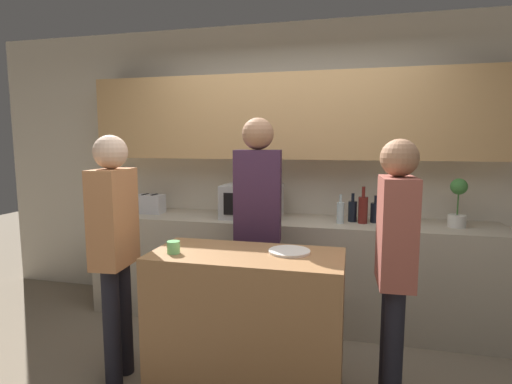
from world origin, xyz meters
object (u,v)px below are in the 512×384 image
at_px(bottle_0, 340,212).
at_px(person_center, 258,214).
at_px(bottle_1, 353,211).
at_px(plate_on_island, 289,251).
at_px(potted_plant, 458,203).
at_px(person_right, 395,254).
at_px(toaster, 150,204).
at_px(cup_0, 173,247).
at_px(bottle_2, 363,209).
at_px(microwave, 252,201).
at_px(person_left, 114,238).
at_px(bottle_3, 376,212).

distance_m(bottle_0, person_center, 0.80).
distance_m(bottle_1, plate_on_island, 1.17).
relative_size(potted_plant, person_right, 0.24).
bearing_deg(person_center, person_right, 145.72).
bearing_deg(potted_plant, bottle_0, -175.67).
relative_size(toaster, cup_0, 3.26).
bearing_deg(toaster, person_center, -26.61).
xyz_separation_m(bottle_2, cup_0, (-1.15, -1.24, -0.08)).
height_order(microwave, bottle_1, microwave).
xyz_separation_m(bottle_0, cup_0, (-0.97, -1.19, -0.05)).
relative_size(bottle_0, plate_on_island, 0.95).
bearing_deg(bottle_2, bottle_0, -166.15).
relative_size(microwave, plate_on_island, 2.00).
height_order(bottle_2, person_left, person_left).
distance_m(microwave, toaster, 1.02).
bearing_deg(bottle_2, person_right, -81.80).
distance_m(microwave, potted_plant, 1.71).
xyz_separation_m(microwave, toaster, (-1.02, 0.00, -0.06)).
height_order(potted_plant, person_center, person_center).
xyz_separation_m(bottle_2, person_right, (0.16, -1.09, -0.08)).
relative_size(potted_plant, cup_0, 4.96).
xyz_separation_m(potted_plant, cup_0, (-1.89, -1.26, -0.16)).
bearing_deg(microwave, bottle_0, -4.95).
height_order(toaster, person_left, person_left).
distance_m(bottle_2, plate_on_island, 1.15).
distance_m(bottle_1, person_right, 1.17).
xyz_separation_m(bottle_0, person_center, (-0.59, -0.54, 0.06)).
bearing_deg(bottle_2, bottle_3, 29.65).
bearing_deg(plate_on_island, cup_0, -164.86).
bearing_deg(person_center, potted_plant, -163.92).
bearing_deg(toaster, bottle_1, 1.00).
xyz_separation_m(bottle_2, person_center, (-0.77, -0.59, 0.03)).
xyz_separation_m(microwave, person_left, (-0.62, -1.21, -0.09)).
distance_m(toaster, bottle_3, 2.10).
bearing_deg(microwave, person_right, -44.51).
distance_m(microwave, plate_on_island, 1.20).
bearing_deg(bottle_2, bottle_1, 145.96).
bearing_deg(microwave, cup_0, -98.13).
distance_m(bottle_0, person_left, 1.81).
bearing_deg(microwave, bottle_3, 2.01).
bearing_deg(person_center, toaster, -32.50).
xyz_separation_m(bottle_3, cup_0, (-1.26, -1.30, -0.05)).
bearing_deg(person_right, microwave, 43.16).
height_order(bottle_1, person_right, person_right).
height_order(bottle_0, plate_on_island, bottle_0).
distance_m(bottle_3, cup_0, 1.81).
relative_size(plate_on_island, person_right, 0.16).
bearing_deg(plate_on_island, bottle_1, 71.16).
distance_m(toaster, plate_on_island, 1.87).
xyz_separation_m(plate_on_island, cup_0, (-0.69, -0.19, 0.03)).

